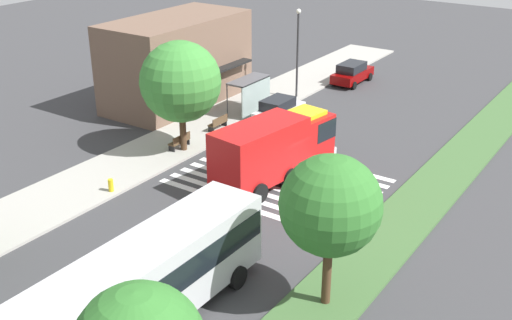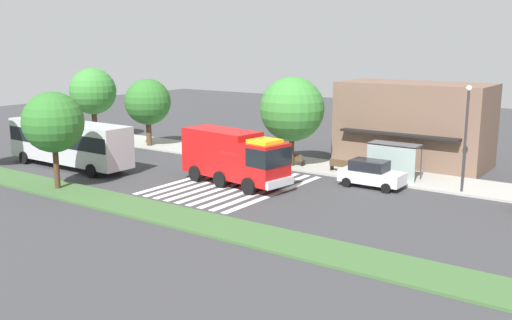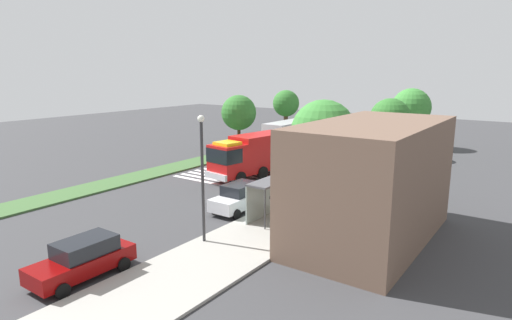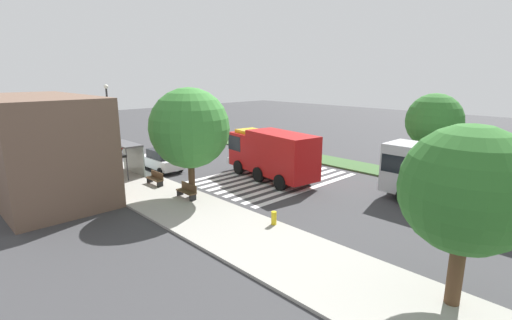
{
  "view_description": "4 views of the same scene",
  "coord_description": "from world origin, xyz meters",
  "px_view_note": "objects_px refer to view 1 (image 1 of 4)",
  "views": [
    {
      "loc": [
        -28.19,
        -16.96,
        15.52
      ],
      "look_at": [
        -1.62,
        1.08,
        1.24
      ],
      "focal_mm": 44.27,
      "sensor_mm": 36.0,
      "label": 1
    },
    {
      "loc": [
        22.01,
        -29.79,
        9.44
      ],
      "look_at": [
        0.28,
        0.95,
        1.73
      ],
      "focal_mm": 40.23,
      "sensor_mm": 36.0,
      "label": 2
    },
    {
      "loc": [
        28.25,
        21.42,
        9.08
      ],
      "look_at": [
        -1.94,
        0.07,
        1.32
      ],
      "focal_mm": 30.03,
      "sensor_mm": 36.0,
      "label": 3
    },
    {
      "loc": [
        -19.56,
        19.61,
        7.72
      ],
      "look_at": [
        -0.03,
        0.84,
        1.39
      ],
      "focal_mm": 25.83,
      "sensor_mm": 36.0,
      "label": 4
    }
  ],
  "objects_px": {
    "fire_truck": "(277,146)",
    "bus_stop_shelter": "(252,89)",
    "fire_hydrant": "(111,185)",
    "parked_car_mid": "(352,73)",
    "parked_car_west": "(279,111)",
    "bench_west_of_shelter": "(180,141)",
    "sidewalk_tree_center": "(180,82)",
    "bench_near_shelter": "(218,123)",
    "transit_bus": "(142,283)",
    "median_tree_west": "(331,206)",
    "street_lamp": "(298,46)"
  },
  "relations": [
    {
      "from": "fire_truck",
      "to": "bus_stop_shelter",
      "type": "distance_m",
      "value": 10.89
    },
    {
      "from": "fire_hydrant",
      "to": "parked_car_mid",
      "type": "bearing_deg",
      "value": -3.79
    },
    {
      "from": "parked_car_west",
      "to": "bench_west_of_shelter",
      "type": "xyz_separation_m",
      "value": [
        -7.53,
        2.54,
        -0.33
      ]
    },
    {
      "from": "fire_hydrant",
      "to": "fire_truck",
      "type": "bearing_deg",
      "value": -44.5
    },
    {
      "from": "parked_car_mid",
      "to": "bench_west_of_shelter",
      "type": "relative_size",
      "value": 2.85
    },
    {
      "from": "sidewalk_tree_center",
      "to": "bench_near_shelter",
      "type": "bearing_deg",
      "value": 4.81
    },
    {
      "from": "transit_bus",
      "to": "bench_near_shelter",
      "type": "relative_size",
      "value": 7.34
    },
    {
      "from": "sidewalk_tree_center",
      "to": "median_tree_west",
      "type": "bearing_deg",
      "value": -120.75
    },
    {
      "from": "sidewalk_tree_center",
      "to": "parked_car_mid",
      "type": "bearing_deg",
      "value": -6.61
    },
    {
      "from": "fire_truck",
      "to": "street_lamp",
      "type": "bearing_deg",
      "value": 34.58
    },
    {
      "from": "bench_west_of_shelter",
      "to": "street_lamp",
      "type": "height_order",
      "value": "street_lamp"
    },
    {
      "from": "parked_car_west",
      "to": "sidewalk_tree_center",
      "type": "bearing_deg",
      "value": 163.98
    },
    {
      "from": "fire_truck",
      "to": "parked_car_mid",
      "type": "distance_m",
      "value": 19.72
    },
    {
      "from": "street_lamp",
      "to": "median_tree_west",
      "type": "distance_m",
      "value": 26.11
    },
    {
      "from": "bus_stop_shelter",
      "to": "median_tree_west",
      "type": "xyz_separation_m",
      "value": [
        -16.8,
        -15.08,
        2.58
      ]
    },
    {
      "from": "bench_near_shelter",
      "to": "sidewalk_tree_center",
      "type": "relative_size",
      "value": 0.23
    },
    {
      "from": "parked_car_west",
      "to": "parked_car_mid",
      "type": "distance_m",
      "value": 11.41
    },
    {
      "from": "transit_bus",
      "to": "median_tree_west",
      "type": "relative_size",
      "value": 1.87
    },
    {
      "from": "parked_car_west",
      "to": "sidewalk_tree_center",
      "type": "distance_m",
      "value": 8.68
    },
    {
      "from": "fire_hydrant",
      "to": "median_tree_west",
      "type": "bearing_deg",
      "value": -98.53
    },
    {
      "from": "fire_truck",
      "to": "bench_near_shelter",
      "type": "relative_size",
      "value": 5.32
    },
    {
      "from": "bench_west_of_shelter",
      "to": "street_lamp",
      "type": "distance_m",
      "value": 13.45
    },
    {
      "from": "parked_car_mid",
      "to": "bus_stop_shelter",
      "type": "height_order",
      "value": "bus_stop_shelter"
    },
    {
      "from": "parked_car_mid",
      "to": "street_lamp",
      "type": "xyz_separation_m",
      "value": [
        -5.97,
        1.8,
        3.18
      ]
    },
    {
      "from": "parked_car_mid",
      "to": "bench_near_shelter",
      "type": "height_order",
      "value": "parked_car_mid"
    },
    {
      "from": "street_lamp",
      "to": "fire_truck",
      "type": "bearing_deg",
      "value": -153.65
    },
    {
      "from": "bench_west_of_shelter",
      "to": "median_tree_west",
      "type": "bearing_deg",
      "value": -120.34
    },
    {
      "from": "transit_bus",
      "to": "street_lamp",
      "type": "xyz_separation_m",
      "value": [
        26.93,
        9.49,
        1.98
      ]
    },
    {
      "from": "transit_bus",
      "to": "bus_stop_shelter",
      "type": "xyz_separation_m",
      "value": [
        21.93,
        10.2,
        -0.21
      ]
    },
    {
      "from": "bench_near_shelter",
      "to": "street_lamp",
      "type": "distance_m",
      "value": 9.68
    },
    {
      "from": "transit_bus",
      "to": "sidewalk_tree_center",
      "type": "bearing_deg",
      "value": -144.27
    },
    {
      "from": "bench_near_shelter",
      "to": "median_tree_west",
      "type": "distance_m",
      "value": 20.17
    },
    {
      "from": "parked_car_west",
      "to": "transit_bus",
      "type": "relative_size",
      "value": 0.36
    },
    {
      "from": "street_lamp",
      "to": "bench_west_of_shelter",
      "type": "bearing_deg",
      "value": 176.74
    },
    {
      "from": "transit_bus",
      "to": "bench_near_shelter",
      "type": "bearing_deg",
      "value": -149.98
    },
    {
      "from": "bench_near_shelter",
      "to": "median_tree_west",
      "type": "height_order",
      "value": "median_tree_west"
    },
    {
      "from": "parked_car_mid",
      "to": "transit_bus",
      "type": "height_order",
      "value": "transit_bus"
    },
    {
      "from": "bus_stop_shelter",
      "to": "street_lamp",
      "type": "height_order",
      "value": "street_lamp"
    },
    {
      "from": "fire_truck",
      "to": "median_tree_west",
      "type": "height_order",
      "value": "median_tree_west"
    },
    {
      "from": "sidewalk_tree_center",
      "to": "fire_hydrant",
      "type": "relative_size",
      "value": 9.77
    },
    {
      "from": "bench_west_of_shelter",
      "to": "fire_hydrant",
      "type": "bearing_deg",
      "value": -172.86
    },
    {
      "from": "street_lamp",
      "to": "median_tree_west",
      "type": "bearing_deg",
      "value": -146.63
    },
    {
      "from": "bench_near_shelter",
      "to": "fire_hydrant",
      "type": "height_order",
      "value": "bench_near_shelter"
    },
    {
      "from": "parked_car_mid",
      "to": "fire_hydrant",
      "type": "bearing_deg",
      "value": 176.41
    },
    {
      "from": "fire_truck",
      "to": "bench_near_shelter",
      "type": "height_order",
      "value": "fire_truck"
    },
    {
      "from": "transit_bus",
      "to": "fire_truck",
      "type": "bearing_deg",
      "value": -167.48
    },
    {
      "from": "parked_car_mid",
      "to": "bench_west_of_shelter",
      "type": "distance_m",
      "value": 19.11
    },
    {
      "from": "fire_hydrant",
      "to": "sidewalk_tree_center",
      "type": "bearing_deg",
      "value": 4.3
    },
    {
      "from": "fire_truck",
      "to": "transit_bus",
      "type": "distance_m",
      "value": 14.11
    },
    {
      "from": "parked_car_west",
      "to": "bench_near_shelter",
      "type": "bearing_deg",
      "value": 144.69
    }
  ]
}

